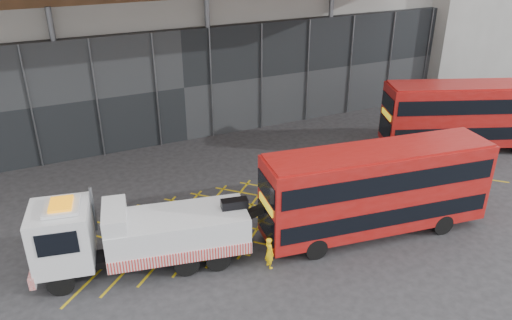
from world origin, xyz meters
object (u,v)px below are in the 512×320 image
bus_towed (376,188)px  worker (269,252)px  recovery_truck (135,234)px  bus_second (469,113)px

bus_towed → worker: bearing=-169.2°
recovery_truck → bus_towed: bus_towed is taller
worker → bus_second: bearing=-75.8°
recovery_truck → bus_second: bearing=19.6°
recovery_truck → bus_towed: (11.58, -2.22, 0.80)m
bus_second → bus_towed: bearing=-133.1°
bus_towed → bus_second: bearing=33.2°
worker → bus_towed: bearing=-91.3°
recovery_truck → worker: size_ratio=7.07×
bus_towed → worker: 6.37m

